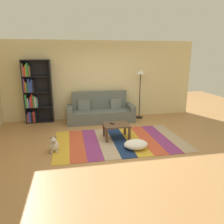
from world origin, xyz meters
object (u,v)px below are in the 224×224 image
pouf (136,144)px  tv_remote (112,124)px  dog (54,145)px  standing_lamp (140,78)px  couch (101,111)px  bookshelf (34,93)px  coffee_table (116,127)px

pouf → tv_remote: 0.95m
dog → standing_lamp: 3.90m
couch → tv_remote: (0.07, -1.66, 0.09)m
bookshelf → dog: (0.72, -2.49, -0.84)m
bookshelf → coffee_table: 3.14m
couch → standing_lamp: size_ratio=1.31×
tv_remote → couch: bearing=59.8°
pouf → standing_lamp: size_ratio=0.34×
couch → dog: bearing=-123.0°
bookshelf → tv_remote: bearing=-41.1°
couch → pouf: couch is taller
couch → bookshelf: bearing=172.5°
bookshelf → coffee_table: bearing=-40.5°
coffee_table → tv_remote: tv_remote is taller
bookshelf → tv_remote: 3.01m
coffee_table → pouf: coffee_table is taller
pouf → bookshelf: bearing=134.3°
couch → pouf: 2.51m
couch → coffee_table: couch is taller
pouf → dog: 1.96m
coffee_table → pouf: 0.84m
couch → dog: size_ratio=5.69×
couch → bookshelf: size_ratio=1.09×
couch → standing_lamp: bearing=4.4°
pouf → dog: dog is taller
standing_lamp → tv_remote: (-1.36, -1.77, -1.01)m
couch → coffee_table: size_ratio=3.29×
couch → tv_remote: bearing=-87.5°
coffee_table → standing_lamp: bearing=55.5°
bookshelf → standing_lamp: size_ratio=1.20×
bookshelf → dog: size_ratio=5.22×
dog → pouf: bearing=-7.1°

